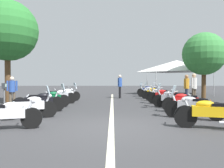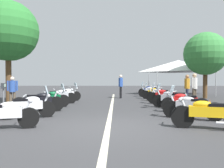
{
  "view_description": "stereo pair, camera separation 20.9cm",
  "coord_description": "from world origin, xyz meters",
  "px_view_note": "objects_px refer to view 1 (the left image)",
  "views": [
    {
      "loc": [
        -6.58,
        -0.04,
        1.45
      ],
      "look_at": [
        6.26,
        0.0,
        1.16
      ],
      "focal_mm": 35.67,
      "sensor_mm": 36.0,
      "label": 1
    },
    {
      "loc": [
        -6.58,
        -0.25,
        1.45
      ],
      "look_at": [
        6.26,
        0.0,
        1.16
      ],
      "focal_mm": 35.67,
      "sensor_mm": 36.0,
      "label": 2
    }
  ],
  "objects_px": {
    "event_tent": "(177,66)",
    "bystander_0": "(12,89)",
    "motorcycle_left_row_3": "(51,99)",
    "motorcycle_right_row_1": "(193,106)",
    "motorcycle_right_row_0": "(211,113)",
    "traffic_cone_1": "(196,101)",
    "roadside_tree_1": "(7,31)",
    "motorcycle_left_row_5": "(66,94)",
    "motorcycle_right_row_8": "(149,90)",
    "motorcycle_left_row_0": "(6,114)",
    "motorcycle_right_row_5": "(160,94)",
    "motorcycle_right_row_3": "(172,98)",
    "bystander_3": "(120,84)",
    "motorcycle_right_row_2": "(185,102)",
    "motorcycle_right_row_6": "(154,93)",
    "motorcycle_right_row_4": "(164,96)",
    "bystander_4": "(187,86)",
    "bystander_1": "(194,86)",
    "parking_meter": "(4,93)",
    "motorcycle_right_row_7": "(150,91)",
    "roadside_tree_2": "(204,54)",
    "motorcycle_left_row_2": "(39,101)",
    "motorcycle_left_row_4": "(58,96)",
    "motorcycle_left_row_1": "(30,106)",
    "traffic_cone_0": "(28,101)"
  },
  "relations": [
    {
      "from": "event_tent",
      "to": "bystander_0",
      "type": "bearing_deg",
      "value": 130.26
    },
    {
      "from": "motorcycle_left_row_3",
      "to": "motorcycle_right_row_1",
      "type": "bearing_deg",
      "value": -55.3
    },
    {
      "from": "motorcycle_left_row_3",
      "to": "motorcycle_right_row_0",
      "type": "height_order",
      "value": "motorcycle_left_row_3"
    },
    {
      "from": "traffic_cone_1",
      "to": "roadside_tree_1",
      "type": "height_order",
      "value": "roadside_tree_1"
    },
    {
      "from": "motorcycle_left_row_5",
      "to": "motorcycle_right_row_8",
      "type": "bearing_deg",
      "value": 9.62
    },
    {
      "from": "motorcycle_left_row_0",
      "to": "motorcycle_right_row_5",
      "type": "xyz_separation_m",
      "value": [
        8.19,
        -6.09,
        0.0
      ]
    },
    {
      "from": "motorcycle_right_row_5",
      "to": "roadside_tree_1",
      "type": "bearing_deg",
      "value": 35.76
    },
    {
      "from": "motorcycle_right_row_3",
      "to": "bystander_3",
      "type": "bearing_deg",
      "value": -39.31
    },
    {
      "from": "motorcycle_right_row_2",
      "to": "motorcycle_right_row_6",
      "type": "height_order",
      "value": "motorcycle_right_row_6"
    },
    {
      "from": "motorcycle_right_row_4",
      "to": "bystander_4",
      "type": "distance_m",
      "value": 1.97
    },
    {
      "from": "motorcycle_right_row_6",
      "to": "bystander_1",
      "type": "xyz_separation_m",
      "value": [
        -3.04,
        -1.73,
        0.58
      ]
    },
    {
      "from": "motorcycle_right_row_0",
      "to": "motorcycle_right_row_6",
      "type": "xyz_separation_m",
      "value": [
        9.49,
        -0.13,
        -0.01
      ]
    },
    {
      "from": "motorcycle_left_row_5",
      "to": "bystander_0",
      "type": "height_order",
      "value": "bystander_0"
    },
    {
      "from": "motorcycle_right_row_8",
      "to": "traffic_cone_1",
      "type": "bearing_deg",
      "value": 119.3
    },
    {
      "from": "motorcycle_right_row_6",
      "to": "motorcycle_right_row_8",
      "type": "height_order",
      "value": "same"
    },
    {
      "from": "parking_meter",
      "to": "motorcycle_right_row_7",
      "type": "bearing_deg",
      "value": 51.49
    },
    {
      "from": "motorcycle_left_row_5",
      "to": "roadside_tree_2",
      "type": "xyz_separation_m",
      "value": [
        2.35,
        -9.89,
        2.84
      ]
    },
    {
      "from": "motorcycle_left_row_5",
      "to": "motorcycle_right_row_1",
      "type": "xyz_separation_m",
      "value": [
        -6.33,
        -5.96,
        0.0
      ]
    },
    {
      "from": "motorcycle_right_row_4",
      "to": "roadside_tree_1",
      "type": "distance_m",
      "value": 9.73
    },
    {
      "from": "motorcycle_left_row_5",
      "to": "bystander_1",
      "type": "relative_size",
      "value": 1.04
    },
    {
      "from": "motorcycle_left_row_2",
      "to": "parking_meter",
      "type": "distance_m",
      "value": 1.52
    },
    {
      "from": "motorcycle_right_row_3",
      "to": "motorcycle_right_row_4",
      "type": "height_order",
      "value": "motorcycle_right_row_4"
    },
    {
      "from": "parking_meter",
      "to": "roadside_tree_2",
      "type": "relative_size",
      "value": 0.26
    },
    {
      "from": "motorcycle_left_row_4",
      "to": "motorcycle_left_row_1",
      "type": "bearing_deg",
      "value": -109.02
    },
    {
      "from": "motorcycle_right_row_3",
      "to": "roadside_tree_1",
      "type": "relative_size",
      "value": 0.31
    },
    {
      "from": "traffic_cone_1",
      "to": "motorcycle_right_row_0",
      "type": "bearing_deg",
      "value": 163.87
    },
    {
      "from": "motorcycle_left_row_3",
      "to": "bystander_1",
      "type": "relative_size",
      "value": 1.04
    },
    {
      "from": "traffic_cone_1",
      "to": "motorcycle_left_row_4",
      "type": "bearing_deg",
      "value": 79.38
    },
    {
      "from": "bystander_1",
      "to": "motorcycle_right_row_2",
      "type": "bearing_deg",
      "value": -65.23
    },
    {
      "from": "motorcycle_left_row_3",
      "to": "motorcycle_right_row_3",
      "type": "height_order",
      "value": "motorcycle_right_row_3"
    },
    {
      "from": "motorcycle_right_row_1",
      "to": "bystander_4",
      "type": "distance_m",
      "value": 5.97
    },
    {
      "from": "motorcycle_left_row_2",
      "to": "motorcycle_right_row_7",
      "type": "bearing_deg",
      "value": 33.66
    },
    {
      "from": "motorcycle_right_row_0",
      "to": "traffic_cone_0",
      "type": "distance_m",
      "value": 8.94
    },
    {
      "from": "motorcycle_right_row_3",
      "to": "bystander_4",
      "type": "xyz_separation_m",
      "value": [
        2.6,
        -1.61,
        0.54
      ]
    },
    {
      "from": "motorcycle_right_row_5",
      "to": "motorcycle_left_row_1",
      "type": "bearing_deg",
      "value": 71.36
    },
    {
      "from": "motorcycle_right_row_8",
      "to": "roadside_tree_1",
      "type": "height_order",
      "value": "roadside_tree_1"
    },
    {
      "from": "motorcycle_right_row_5",
      "to": "motorcycle_right_row_8",
      "type": "xyz_separation_m",
      "value": [
        4.69,
        -0.05,
        0.01
      ]
    },
    {
      "from": "motorcycle_left_row_5",
      "to": "bystander_4",
      "type": "bearing_deg",
      "value": -33.15
    },
    {
      "from": "bystander_0",
      "to": "bystander_3",
      "type": "height_order",
      "value": "bystander_3"
    },
    {
      "from": "motorcycle_right_row_6",
      "to": "traffic_cone_0",
      "type": "relative_size",
      "value": 3.12
    },
    {
      "from": "motorcycle_left_row_1",
      "to": "motorcycle_left_row_3",
      "type": "xyz_separation_m",
      "value": [
        3.02,
        0.08,
        0.01
      ]
    },
    {
      "from": "motorcycle_left_row_1",
      "to": "bystander_4",
      "type": "xyz_separation_m",
      "value": [
        5.63,
        -7.59,
        0.54
      ]
    },
    {
      "from": "motorcycle_right_row_1",
      "to": "event_tent",
      "type": "bearing_deg",
      "value": -76.19
    },
    {
      "from": "motorcycle_right_row_7",
      "to": "roadside_tree_2",
      "type": "relative_size",
      "value": 0.42
    },
    {
      "from": "bystander_3",
      "to": "motorcycle_right_row_8",
      "type": "bearing_deg",
      "value": -124.28
    },
    {
      "from": "motorcycle_left_row_2",
      "to": "motorcycle_right_row_8",
      "type": "xyz_separation_m",
      "value": [
        9.53,
        -6.31,
        -0.01
      ]
    },
    {
      "from": "motorcycle_left_row_5",
      "to": "motorcycle_right_row_3",
      "type": "distance_m",
      "value": 6.81
    },
    {
      "from": "motorcycle_right_row_4",
      "to": "bystander_1",
      "type": "relative_size",
      "value": 1.08
    },
    {
      "from": "motorcycle_right_row_5",
      "to": "motorcycle_right_row_7",
      "type": "xyz_separation_m",
      "value": [
        3.15,
        0.06,
        0.01
      ]
    },
    {
      "from": "motorcycle_right_row_7",
      "to": "roadside_tree_1",
      "type": "height_order",
      "value": "roadside_tree_1"
    }
  ]
}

